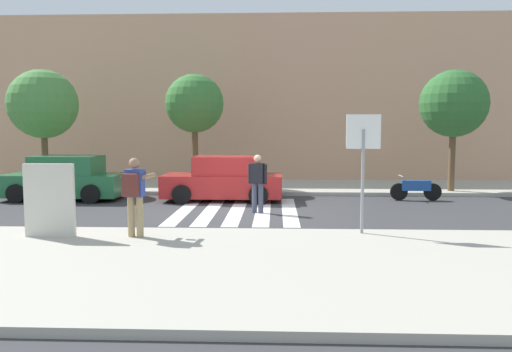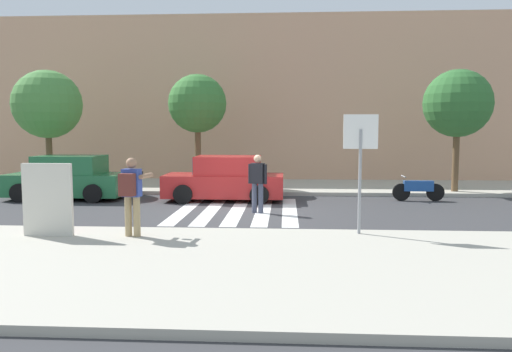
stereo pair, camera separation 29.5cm
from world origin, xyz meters
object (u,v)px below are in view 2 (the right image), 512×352
parked_car_red (225,180)px  street_tree_center (197,104)px  motorcycle (418,189)px  photographer_with_backpack (131,190)px  advertising_board (48,200)px  pedestrian_crossing (258,180)px  street_tree_west (47,105)px  stop_sign (360,147)px  street_tree_east (458,104)px  parked_car_green (68,179)px

parked_car_red → street_tree_center: (-1.45, 2.83, 2.74)m
motorcycle → street_tree_center: 9.04m
photographer_with_backpack → advertising_board: size_ratio=1.08×
pedestrian_crossing → parked_car_red: pedestrian_crossing is taller
pedestrian_crossing → street_tree_west: bearing=152.2°
parked_car_red → stop_sign: bearing=-57.7°
stop_sign → advertising_board: 6.98m
photographer_with_backpack → street_tree_center: 9.65m
street_tree_east → advertising_board: size_ratio=2.84×
parked_car_green → parked_car_red: size_ratio=1.00×
photographer_with_backpack → parked_car_green: size_ratio=0.42×
parked_car_red → street_tree_west: street_tree_west is taller
pedestrian_crossing → stop_sign: bearing=-54.0°
photographer_with_backpack → street_tree_east: (9.70, 8.51, 2.24)m
street_tree_center → pedestrian_crossing: bearing=-63.0°
photographer_with_backpack → pedestrian_crossing: (2.52, 4.04, -0.19)m
street_tree_east → pedestrian_crossing: bearing=-148.1°
street_tree_center → street_tree_east: 9.94m
motorcycle → advertising_board: advertising_board is taller
parked_car_green → advertising_board: advertising_board is taller
street_tree_east → motorcycle: bearing=-136.9°
photographer_with_backpack → street_tree_east: bearing=41.3°
stop_sign → parked_car_green: stop_sign is taller
photographer_with_backpack → motorcycle: 10.49m
advertising_board → pedestrian_crossing: bearing=42.9°
motorcycle → advertising_board: 11.96m
motorcycle → street_tree_east: 3.87m
pedestrian_crossing → motorcycle: pedestrian_crossing is taller
pedestrian_crossing → parked_car_red: bearing=116.9°
motorcycle → parked_car_green: bearing=-178.6°
street_tree_center → photographer_with_backpack: bearing=-88.8°
pedestrian_crossing → street_tree_west: size_ratio=0.37×
stop_sign → parked_car_red: 7.14m
stop_sign → parked_car_red: bearing=122.3°
stop_sign → parked_car_red: (-3.75, 5.92, -1.36)m
stop_sign → photographer_with_backpack: (-5.00, -0.62, -0.92)m
motorcycle → parked_car_red: bearing=-177.4°
street_tree_east → advertising_board: street_tree_east is taller
stop_sign → advertising_board: stop_sign is taller
stop_sign → parked_car_red: size_ratio=0.65×
photographer_with_backpack → parked_car_red: bearing=79.2°
photographer_with_backpack → advertising_board: (-1.86, -0.02, -0.23)m
street_tree_center → street_tree_west: bearing=-171.4°
motorcycle → street_tree_east: street_tree_east is taller
street_tree_west → parked_car_red: bearing=-15.3°
motorcycle → photographer_with_backpack: bearing=-139.2°
photographer_with_backpack → pedestrian_crossing: size_ratio=1.00×
photographer_with_backpack → pedestrian_crossing: photographer_with_backpack is taller
parked_car_green → street_tree_west: size_ratio=0.89×
pedestrian_crossing → parked_car_red: size_ratio=0.42×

